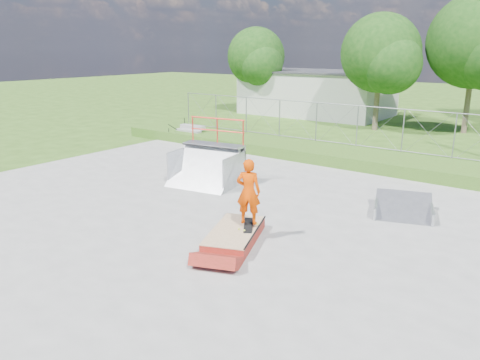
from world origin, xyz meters
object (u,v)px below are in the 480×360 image
(quarter_pipe, at_px, (205,154))
(flat_bank_ramp, at_px, (403,208))
(grind_box, at_px, (235,236))
(skater, at_px, (248,194))

(quarter_pipe, bearing_deg, flat_bank_ramp, -0.66)
(quarter_pipe, height_order, flat_bank_ramp, quarter_pipe)
(grind_box, bearing_deg, flat_bank_ramp, 36.83)
(quarter_pipe, distance_m, skater, 5.11)
(flat_bank_ramp, xyz_separation_m, skater, (-2.57, -4.13, 0.97))
(quarter_pipe, relative_size, flat_bank_ramp, 1.34)
(grind_box, relative_size, flat_bank_ramp, 1.47)
(flat_bank_ramp, height_order, skater, skater)
(grind_box, distance_m, quarter_pipe, 5.26)
(grind_box, distance_m, flat_bank_ramp, 5.24)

